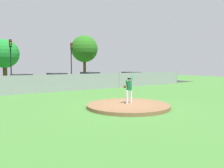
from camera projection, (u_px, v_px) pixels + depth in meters
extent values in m
plane|color=#427A33|center=(83.00, 96.00, 18.33)|extent=(80.00, 80.00, 0.00)
cube|color=#2B2B2D|center=(49.00, 88.00, 25.32)|extent=(44.00, 7.00, 0.01)
cylinder|color=brown|center=(128.00, 106.00, 13.39)|extent=(4.99, 4.99, 0.20)
cylinder|color=silver|center=(127.00, 97.00, 13.39)|extent=(0.13, 0.13, 0.82)
cylinder|color=silver|center=(131.00, 96.00, 13.90)|extent=(0.13, 0.13, 0.82)
cylinder|color=#145933|center=(129.00, 86.00, 13.59)|extent=(0.32, 0.32, 0.53)
cylinder|color=#145933|center=(131.00, 80.00, 13.66)|extent=(0.42, 0.27, 0.44)
cylinder|color=#145933|center=(127.00, 84.00, 13.47)|extent=(0.29, 0.21, 0.46)
ellipsoid|color=#4C2D14|center=(125.00, 87.00, 13.46)|extent=(0.20, 0.12, 0.18)
sphere|color=tan|center=(129.00, 80.00, 13.56)|extent=(0.20, 0.20, 0.20)
cylinder|color=black|center=(129.00, 79.00, 13.55)|extent=(0.21, 0.21, 0.09)
sphere|color=white|center=(121.00, 101.00, 14.55)|extent=(0.07, 0.07, 0.07)
cube|color=gray|center=(64.00, 83.00, 21.55)|extent=(33.24, 0.03, 1.67)
cylinder|color=slate|center=(119.00, 80.00, 25.29)|extent=(0.07, 0.07, 1.77)
cylinder|color=slate|center=(177.00, 77.00, 30.91)|extent=(0.07, 0.07, 1.77)
cube|color=silver|center=(90.00, 80.00, 28.12)|extent=(1.83, 4.17, 0.72)
cube|color=black|center=(90.00, 75.00, 28.06)|extent=(1.65, 2.31, 0.64)
cylinder|color=black|center=(85.00, 82.00, 29.18)|extent=(1.81, 0.68, 0.64)
cylinder|color=black|center=(95.00, 83.00, 27.11)|extent=(1.81, 0.68, 0.64)
cube|color=#A81919|center=(57.00, 81.00, 26.00)|extent=(1.91, 4.40, 0.74)
cube|color=black|center=(57.00, 75.00, 25.94)|extent=(1.73, 2.43, 0.57)
cylinder|color=black|center=(53.00, 83.00, 27.16)|extent=(1.92, 0.67, 0.64)
cylinder|color=black|center=(61.00, 85.00, 24.91)|extent=(1.92, 0.67, 0.64)
cube|color=#B7BABF|center=(131.00, 79.00, 31.51)|extent=(1.78, 4.76, 0.66)
cube|color=black|center=(131.00, 74.00, 31.45)|extent=(1.61, 2.63, 0.63)
cylinder|color=black|center=(125.00, 80.00, 32.73)|extent=(1.77, 0.67, 0.64)
cylinder|color=black|center=(138.00, 82.00, 30.34)|extent=(1.77, 0.67, 0.64)
cube|color=#146066|center=(22.00, 83.00, 23.47)|extent=(2.11, 4.27, 0.66)
cube|color=black|center=(21.00, 77.00, 23.41)|extent=(1.84, 2.40, 0.63)
cylinder|color=black|center=(18.00, 85.00, 24.50)|extent=(1.93, 0.77, 0.64)
cylinder|color=black|center=(26.00, 87.00, 22.49)|extent=(1.93, 0.77, 0.64)
cylinder|color=black|center=(11.00, 63.00, 26.63)|extent=(0.14, 0.14, 5.58)
cube|color=black|center=(10.00, 43.00, 26.28)|extent=(0.28, 0.24, 0.90)
sphere|color=red|center=(11.00, 41.00, 26.16)|extent=(0.18, 0.18, 0.18)
sphere|color=orange|center=(11.00, 43.00, 26.19)|extent=(0.18, 0.18, 0.18)
sphere|color=green|center=(11.00, 46.00, 26.21)|extent=(0.18, 0.18, 0.18)
cylinder|color=black|center=(71.00, 63.00, 31.21)|extent=(0.14, 0.14, 5.63)
cube|color=black|center=(72.00, 46.00, 30.87)|extent=(0.28, 0.24, 0.90)
sphere|color=red|center=(72.00, 44.00, 30.74)|extent=(0.18, 0.18, 0.18)
sphere|color=orange|center=(72.00, 46.00, 30.77)|extent=(0.18, 0.18, 0.18)
sphere|color=green|center=(72.00, 48.00, 30.79)|extent=(0.18, 0.18, 0.18)
cylinder|color=#4C331E|center=(5.00, 73.00, 31.94)|extent=(0.59, 0.59, 2.77)
sphere|color=#1C802B|center=(4.00, 54.00, 31.71)|extent=(4.08, 4.08, 4.08)
cylinder|color=#4C331E|center=(85.00, 70.00, 35.05)|extent=(0.43, 0.43, 3.65)
sphere|color=#286B1A|center=(84.00, 49.00, 34.77)|extent=(4.16, 4.16, 4.16)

